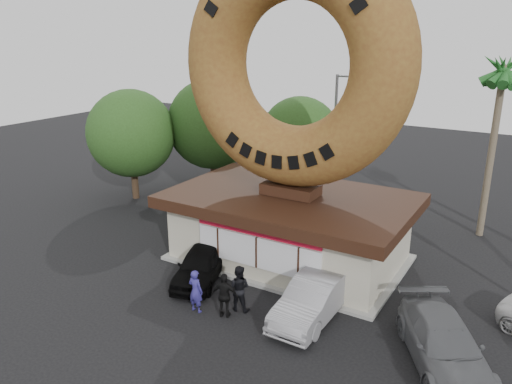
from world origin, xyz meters
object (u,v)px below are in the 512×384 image
object	(u,v)px
car_black	(200,265)
person_center	(239,288)
person_right	(225,296)
car_silver	(313,299)
street_lamp	(337,130)
person_left	(196,291)
giant_donut	(293,65)
donut_shop	(290,225)
car_grey	(444,344)

from	to	relation	value
car_black	person_center	bearing A→B (deg)	-43.20
person_right	car_silver	xyz separation A→B (m)	(2.91, 1.75, -0.12)
street_lamp	person_left	bearing A→B (deg)	-86.81
person_left	car_black	size ratio (longest dim) A/B	0.41
giant_donut	street_lamp	xyz separation A→B (m)	(-1.86, 10.00, -4.70)
donut_shop	car_grey	xyz separation A→B (m)	(8.08, -4.53, -1.00)
donut_shop	person_right	world-z (taller)	donut_shop
car_silver	giant_donut	bearing A→B (deg)	127.74
donut_shop	car_grey	size ratio (longest dim) A/B	2.11
car_grey	street_lamp	bearing A→B (deg)	94.51
person_left	car_grey	world-z (taller)	person_left
giant_donut	car_grey	world-z (taller)	giant_donut
donut_shop	car_black	bearing A→B (deg)	-121.12
giant_donut	car_grey	size ratio (longest dim) A/B	2.03
street_lamp	car_black	bearing A→B (deg)	-92.15
person_center	car_black	world-z (taller)	person_center
giant_donut	car_black	size ratio (longest dim) A/B	2.51
person_right	car_black	size ratio (longest dim) A/B	0.43
person_left	car_silver	size ratio (longest dim) A/B	0.37
donut_shop	person_right	distance (m)	5.93
donut_shop	car_silver	size ratio (longest dim) A/B	2.33
giant_donut	car_grey	distance (m)	12.52
street_lamp	car_silver	distance (m)	15.44
donut_shop	person_center	distance (m)	5.23
car_black	car_silver	distance (m)	5.55
street_lamp	person_center	bearing A→B (deg)	-81.41
street_lamp	person_right	world-z (taller)	street_lamp
donut_shop	car_silver	xyz separation A→B (m)	(3.17, -4.11, -0.98)
street_lamp	person_center	size ratio (longest dim) A/B	4.20
donut_shop	giant_donut	xyz separation A→B (m)	(0.00, 0.02, 7.42)
person_left	donut_shop	bearing A→B (deg)	-96.32
giant_donut	person_left	bearing A→B (deg)	-98.88
donut_shop	car_black	distance (m)	4.72
person_center	street_lamp	bearing A→B (deg)	-94.41
street_lamp	person_center	distance (m)	15.74
donut_shop	person_left	bearing A→B (deg)	-98.90
street_lamp	person_center	world-z (taller)	street_lamp
donut_shop	person_center	bearing A→B (deg)	-85.18
car_black	person_right	bearing A→B (deg)	-56.00
person_right	car_black	distance (m)	3.27
donut_shop	person_center	world-z (taller)	donut_shop
giant_donut	person_right	world-z (taller)	giant_donut
giant_donut	car_grey	xyz separation A→B (m)	(8.08, -4.54, -8.41)
giant_donut	street_lamp	world-z (taller)	giant_donut
person_left	person_center	world-z (taller)	person_center
person_right	street_lamp	bearing A→B (deg)	-100.54
person_left	car_black	distance (m)	2.60
car_silver	person_center	bearing A→B (deg)	-158.97
car_black	car_grey	distance (m)	10.48
street_lamp	car_black	world-z (taller)	street_lamp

